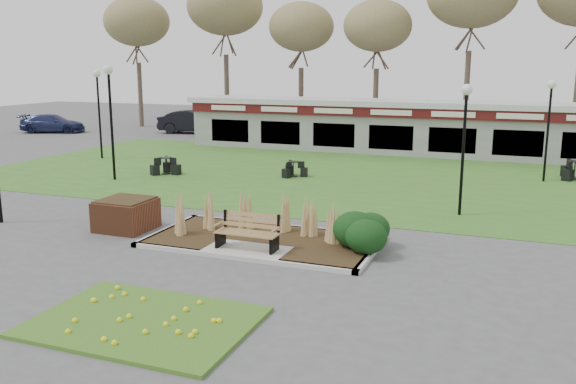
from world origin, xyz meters
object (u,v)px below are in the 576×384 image
(brick_planter, at_px, (126,214))
(car_black, at_px, (194,122))
(park_bench, at_px, (248,231))
(lamp_post_mid_right, at_px, (550,108))
(bistro_set_d, at_px, (574,173))
(lamp_post_far_left, at_px, (98,94))
(lamp_post_mid_left, at_px, (110,97))
(lamp_post_far_right, at_px, (465,121))
(bistro_set_a, at_px, (166,168))
(food_pavilion, at_px, (396,126))
(car_blue, at_px, (53,123))
(car_silver, at_px, (235,122))
(bistro_set_b, at_px, (293,171))

(brick_planter, distance_m, car_black, 25.61)
(park_bench, height_order, lamp_post_mid_right, lamp_post_mid_right)
(bistro_set_d, bearing_deg, lamp_post_far_left, -173.89)
(car_black, bearing_deg, lamp_post_mid_left, -169.94)
(lamp_post_mid_left, distance_m, car_black, 17.84)
(lamp_post_far_right, distance_m, bistro_set_a, 13.80)
(park_bench, xyz_separation_m, lamp_post_far_right, (4.82, 6.17, 2.54))
(brick_planter, distance_m, lamp_post_mid_right, 17.63)
(brick_planter, height_order, food_pavilion, food_pavilion)
(lamp_post_mid_left, height_order, bistro_set_d, lamp_post_mid_left)
(brick_planter, xyz_separation_m, car_black, (-10.87, 23.19, 0.34))
(brick_planter, distance_m, lamp_post_mid_left, 8.89)
(lamp_post_far_left, bearing_deg, car_black, 96.07)
(bistro_set_d, xyz_separation_m, car_blue, (-33.83, 6.33, 0.37))
(park_bench, bearing_deg, car_silver, 116.65)
(brick_planter, height_order, bistro_set_b, brick_planter)
(brick_planter, relative_size, car_black, 0.30)
(bistro_set_b, distance_m, car_black, 18.24)
(bistro_set_a, relative_size, car_black, 0.28)
(lamp_post_far_left, bearing_deg, car_silver, 86.13)
(car_silver, height_order, car_black, car_black)
(lamp_post_mid_right, relative_size, bistro_set_a, 3.03)
(car_blue, bearing_deg, car_black, -91.48)
(food_pavilion, height_order, car_silver, food_pavilion)
(park_bench, distance_m, car_silver, 29.10)
(food_pavilion, distance_m, car_blue, 25.08)
(bistro_set_a, bearing_deg, car_black, 115.21)
(food_pavilion, xyz_separation_m, bistro_set_b, (-2.75, -9.02, -1.24))
(lamp_post_mid_right, distance_m, car_silver, 24.26)
(food_pavilion, distance_m, lamp_post_far_left, 16.10)
(car_silver, bearing_deg, bistro_set_a, -161.12)
(park_bench, bearing_deg, bistro_set_b, 104.41)
(bistro_set_d, height_order, car_black, car_black)
(brick_planter, height_order, lamp_post_mid_right, lamp_post_mid_right)
(lamp_post_far_left, bearing_deg, lamp_post_mid_right, 3.85)
(park_bench, relative_size, bistro_set_a, 1.21)
(car_silver, xyz_separation_m, car_blue, (-11.99, -5.25, -0.05))
(bistro_set_d, distance_m, car_blue, 34.42)
(lamp_post_mid_right, height_order, lamp_post_far_left, lamp_post_far_left)
(bistro_set_b, bearing_deg, park_bench, -75.59)
(lamp_post_mid_right, height_order, car_blue, lamp_post_mid_right)
(park_bench, distance_m, car_black, 28.40)
(park_bench, relative_size, brick_planter, 1.13)
(park_bench, height_order, bistro_set_d, park_bench)
(park_bench, xyz_separation_m, car_blue, (-25.04, 20.75, 0.06))
(lamp_post_far_left, relative_size, bistro_set_d, 3.08)
(lamp_post_mid_left, xyz_separation_m, car_silver, (-3.39, 18.78, -2.85))
(lamp_post_far_left, bearing_deg, lamp_post_far_right, -17.17)
(bistro_set_b, bearing_deg, lamp_post_far_left, 173.48)
(park_bench, distance_m, lamp_post_mid_left, 12.42)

